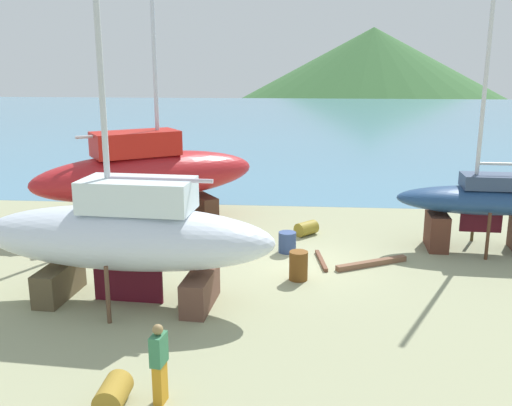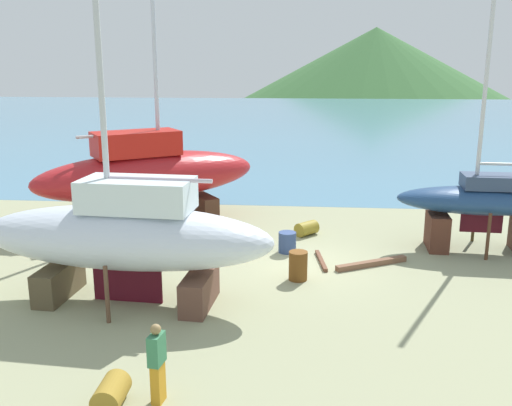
{
  "view_description": "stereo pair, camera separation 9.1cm",
  "coord_description": "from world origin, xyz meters",
  "px_view_note": "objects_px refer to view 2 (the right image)",
  "views": [
    {
      "loc": [
        -0.07,
        -18.58,
        6.77
      ],
      "look_at": [
        -1.72,
        1.06,
        1.89
      ],
      "focal_mm": 39.72,
      "sensor_mm": 36.0,
      "label": 1
    },
    {
      "loc": [
        0.02,
        -18.57,
        6.77
      ],
      "look_at": [
        -1.72,
        1.06,
        1.89
      ],
      "focal_mm": 39.72,
      "sensor_mm": 36.0,
      "label": 2
    }
  ],
  "objects_px": {
    "sailboat_mid_port": "(148,174)",
    "barrel_ochre": "(287,242)",
    "worker": "(157,362)",
    "barrel_rust_near": "(307,228)",
    "barrel_blue_faded": "(298,266)",
    "sailboat_large_starboard": "(484,204)",
    "sailboat_small_center": "(126,235)",
    "barrel_rust_far": "(111,393)"
  },
  "relations": [
    {
      "from": "sailboat_large_starboard",
      "to": "barrel_ochre",
      "type": "xyz_separation_m",
      "value": [
        -7.13,
        -0.88,
        -1.4
      ]
    },
    {
      "from": "worker",
      "to": "barrel_blue_faded",
      "type": "relative_size",
      "value": 1.84
    },
    {
      "from": "sailboat_small_center",
      "to": "barrel_ochre",
      "type": "relative_size",
      "value": 18.9
    },
    {
      "from": "sailboat_small_center",
      "to": "worker",
      "type": "height_order",
      "value": "sailboat_small_center"
    },
    {
      "from": "worker",
      "to": "barrel_rust_far",
      "type": "distance_m",
      "value": 1.12
    },
    {
      "from": "sailboat_small_center",
      "to": "sailboat_large_starboard",
      "type": "distance_m",
      "value": 12.89
    },
    {
      "from": "barrel_rust_near",
      "to": "barrel_blue_faded",
      "type": "distance_m",
      "value": 4.89
    },
    {
      "from": "sailboat_large_starboard",
      "to": "worker",
      "type": "bearing_deg",
      "value": 51.43
    },
    {
      "from": "sailboat_mid_port",
      "to": "barrel_ochre",
      "type": "xyz_separation_m",
      "value": [
        6.08,
        -3.37,
        -1.81
      ]
    },
    {
      "from": "worker",
      "to": "barrel_ochre",
      "type": "distance_m",
      "value": 10.0
    },
    {
      "from": "barrel_rust_far",
      "to": "barrel_rust_near",
      "type": "height_order",
      "value": "barrel_rust_far"
    },
    {
      "from": "worker",
      "to": "barrel_ochre",
      "type": "xyz_separation_m",
      "value": [
        2.3,
        9.72,
        -0.52
      ]
    },
    {
      "from": "sailboat_mid_port",
      "to": "barrel_rust_near",
      "type": "relative_size",
      "value": 17.49
    },
    {
      "from": "sailboat_mid_port",
      "to": "barrel_blue_faded",
      "type": "height_order",
      "value": "sailboat_mid_port"
    },
    {
      "from": "sailboat_small_center",
      "to": "worker",
      "type": "bearing_deg",
      "value": 117.57
    },
    {
      "from": "sailboat_small_center",
      "to": "barrel_rust_far",
      "type": "bearing_deg",
      "value": 107.45
    },
    {
      "from": "barrel_ochre",
      "to": "barrel_rust_near",
      "type": "bearing_deg",
      "value": 72.07
    },
    {
      "from": "worker",
      "to": "barrel_ochre",
      "type": "height_order",
      "value": "worker"
    },
    {
      "from": "barrel_rust_far",
      "to": "barrel_blue_faded",
      "type": "xyz_separation_m",
      "value": [
        3.64,
        7.27,
        0.17
      ]
    },
    {
      "from": "sailboat_mid_port",
      "to": "barrel_ochre",
      "type": "height_order",
      "value": "sailboat_mid_port"
    },
    {
      "from": "sailboat_mid_port",
      "to": "barrel_rust_near",
      "type": "distance_m",
      "value": 7.15
    },
    {
      "from": "worker",
      "to": "barrel_rust_near",
      "type": "height_order",
      "value": "worker"
    },
    {
      "from": "worker",
      "to": "barrel_blue_faded",
      "type": "distance_m",
      "value": 7.55
    },
    {
      "from": "sailboat_small_center",
      "to": "barrel_rust_near",
      "type": "height_order",
      "value": "sailboat_small_center"
    },
    {
      "from": "barrel_ochre",
      "to": "barrel_blue_faded",
      "type": "distance_m",
      "value": 2.73
    },
    {
      "from": "barrel_rust_far",
      "to": "sailboat_large_starboard",
      "type": "bearing_deg",
      "value": 46.37
    },
    {
      "from": "sailboat_small_center",
      "to": "barrel_ochre",
      "type": "bearing_deg",
      "value": -128.62
    },
    {
      "from": "barrel_rust_far",
      "to": "barrel_rust_near",
      "type": "relative_size",
      "value": 0.97
    },
    {
      "from": "sailboat_mid_port",
      "to": "worker",
      "type": "bearing_deg",
      "value": -107.58
    },
    {
      "from": "barrel_rust_far",
      "to": "sailboat_mid_port",
      "type": "bearing_deg",
      "value": 102.16
    },
    {
      "from": "worker",
      "to": "barrel_rust_near",
      "type": "relative_size",
      "value": 1.89
    },
    {
      "from": "sailboat_large_starboard",
      "to": "sailboat_small_center",
      "type": "bearing_deg",
      "value": 29.31
    },
    {
      "from": "sailboat_large_starboard",
      "to": "worker",
      "type": "height_order",
      "value": "sailboat_large_starboard"
    },
    {
      "from": "sailboat_small_center",
      "to": "barrel_blue_faded",
      "type": "xyz_separation_m",
      "value": [
        4.87,
        2.13,
        -1.55
      ]
    },
    {
      "from": "sailboat_mid_port",
      "to": "barrel_rust_near",
      "type": "height_order",
      "value": "sailboat_mid_port"
    },
    {
      "from": "barrel_rust_near",
      "to": "barrel_blue_faded",
      "type": "xyz_separation_m",
      "value": [
        -0.27,
        -4.88,
        0.19
      ]
    },
    {
      "from": "sailboat_large_starboard",
      "to": "barrel_blue_faded",
      "type": "distance_m",
      "value": 7.69
    },
    {
      "from": "sailboat_large_starboard",
      "to": "barrel_rust_near",
      "type": "distance_m",
      "value": 6.72
    },
    {
      "from": "sailboat_mid_port",
      "to": "barrel_rust_far",
      "type": "distance_m",
      "value": 13.77
    },
    {
      "from": "sailboat_mid_port",
      "to": "barrel_ochre",
      "type": "relative_size",
      "value": 21.01
    },
    {
      "from": "sailboat_small_center",
      "to": "barrel_rust_far",
      "type": "relative_size",
      "value": 16.17
    },
    {
      "from": "sailboat_large_starboard",
      "to": "barrel_rust_far",
      "type": "relative_size",
      "value": 11.07
    }
  ]
}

